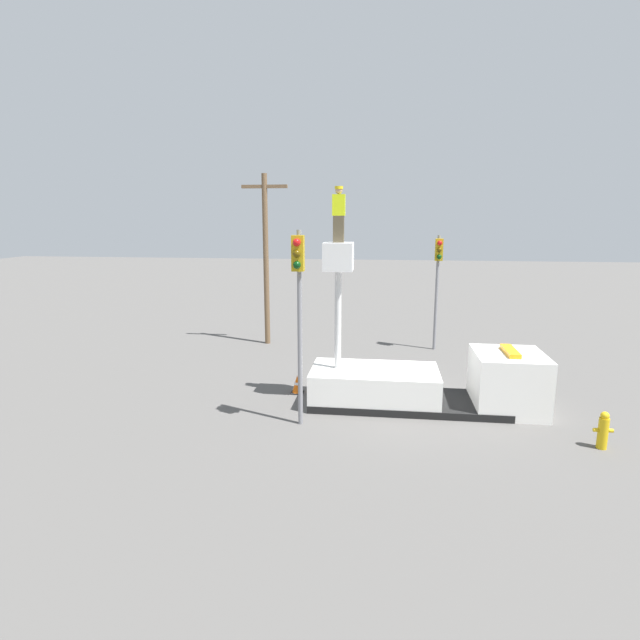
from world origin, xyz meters
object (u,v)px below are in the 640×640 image
at_px(fire_hydrant, 603,430).
at_px(traffic_light_across, 438,270).
at_px(traffic_light_pole, 299,291).
at_px(utility_pole, 266,254).
at_px(bucket_truck, 426,382).
at_px(worker, 339,214).
at_px(traffic_cone_rear, 297,385).

bearing_deg(fire_hydrant, traffic_light_across, 109.41).
xyz_separation_m(traffic_light_pole, utility_pole, (-3.28, 9.80, 0.32)).
distance_m(bucket_truck, worker, 6.20).
relative_size(worker, traffic_light_across, 0.32).
bearing_deg(traffic_light_pole, bucket_truck, 28.59).
xyz_separation_m(traffic_cone_rear, utility_pole, (-2.72, 7.00, 4.12)).
bearing_deg(traffic_cone_rear, bucket_truck, -8.60).
bearing_deg(traffic_cone_rear, traffic_light_across, 50.98).
bearing_deg(fire_hydrant, traffic_cone_rear, 159.95).
height_order(worker, traffic_cone_rear, worker).
relative_size(traffic_light_across, traffic_cone_rear, 8.19).
height_order(worker, fire_hydrant, worker).
bearing_deg(bucket_truck, traffic_light_across, 82.44).
height_order(worker, traffic_light_across, worker).
relative_size(bucket_truck, worker, 4.31).
height_order(traffic_light_across, fire_hydrant, traffic_light_across).
bearing_deg(traffic_light_pole, traffic_cone_rear, 101.45).
height_order(traffic_light_pole, traffic_cone_rear, traffic_light_pole).
relative_size(worker, traffic_cone_rear, 2.65).
distance_m(worker, utility_pole, 8.95).
bearing_deg(fire_hydrant, worker, 160.80).
relative_size(traffic_cone_rear, utility_pole, 0.08).
bearing_deg(bucket_truck, fire_hydrant, -29.98).
bearing_deg(fire_hydrant, traffic_light_pole, 176.78).
bearing_deg(worker, fire_hydrant, -19.20).
distance_m(bucket_truck, traffic_light_across, 8.04).
bearing_deg(fire_hydrant, utility_pole, 138.68).
distance_m(traffic_light_pole, fire_hydrant, 9.14).
relative_size(bucket_truck, traffic_light_across, 1.40).
distance_m(traffic_cone_rear, utility_pole, 8.56).
bearing_deg(utility_pole, fire_hydrant, -41.32).
xyz_separation_m(bucket_truck, traffic_light_across, (0.98, 7.39, 3.00)).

